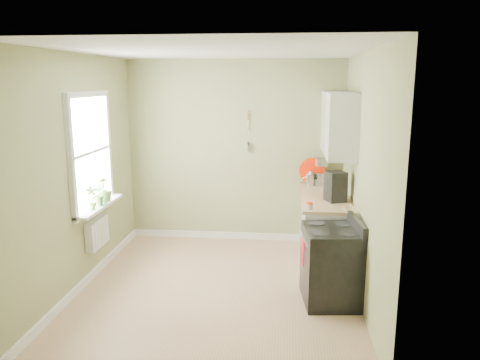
# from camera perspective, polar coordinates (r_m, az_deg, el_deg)

# --- Properties ---
(floor) EXTENTS (3.20, 3.60, 0.02)m
(floor) POSITION_cam_1_polar(r_m,az_deg,el_deg) (5.64, -2.70, -13.17)
(floor) COLOR #A8805D
(floor) RESTS_ON ground
(ceiling) EXTENTS (3.20, 3.60, 0.02)m
(ceiling) POSITION_cam_1_polar(r_m,az_deg,el_deg) (5.12, -3.01, 15.58)
(ceiling) COLOR white
(ceiling) RESTS_ON wall_back
(wall_back) EXTENTS (3.20, 0.02, 2.70)m
(wall_back) POSITION_cam_1_polar(r_m,az_deg,el_deg) (6.98, -0.62, 3.44)
(wall_back) COLOR #969A69
(wall_back) RESTS_ON floor
(wall_left) EXTENTS (0.02, 3.60, 2.70)m
(wall_left) POSITION_cam_1_polar(r_m,az_deg,el_deg) (5.68, -19.12, 0.79)
(wall_left) COLOR #969A69
(wall_left) RESTS_ON floor
(wall_right) EXTENTS (0.02, 3.60, 2.70)m
(wall_right) POSITION_cam_1_polar(r_m,az_deg,el_deg) (5.22, 14.90, 0.11)
(wall_right) COLOR #969A69
(wall_right) RESTS_ON floor
(base_cabinets) EXTENTS (0.60, 1.60, 0.87)m
(base_cabinets) POSITION_cam_1_polar(r_m,az_deg,el_deg) (6.38, 10.31, -6.04)
(base_cabinets) COLOR silver
(base_cabinets) RESTS_ON floor
(countertop) EXTENTS (0.64, 1.60, 0.04)m
(countertop) POSITION_cam_1_polar(r_m,az_deg,el_deg) (6.25, 10.38, -2.07)
(countertop) COLOR tan
(countertop) RESTS_ON base_cabinets
(upper_cabinets) EXTENTS (0.35, 1.40, 0.80)m
(upper_cabinets) POSITION_cam_1_polar(r_m,az_deg,el_deg) (6.21, 11.89, 6.76)
(upper_cabinets) COLOR silver
(upper_cabinets) RESTS_ON wall_right
(window) EXTENTS (0.06, 1.14, 1.44)m
(window) POSITION_cam_1_polar(r_m,az_deg,el_deg) (5.90, -17.81, 3.25)
(window) COLOR white
(window) RESTS_ON wall_left
(window_sill) EXTENTS (0.18, 1.14, 0.04)m
(window_sill) POSITION_cam_1_polar(r_m,az_deg,el_deg) (6.01, -16.76, -3.07)
(window_sill) COLOR white
(window_sill) RESTS_ON wall_left
(radiator) EXTENTS (0.12, 0.50, 0.35)m
(radiator) POSITION_cam_1_polar(r_m,az_deg,el_deg) (6.07, -17.02, -6.19)
(radiator) COLOR white
(radiator) RESTS_ON wall_left
(wall_utensils) EXTENTS (0.02, 0.14, 0.58)m
(wall_utensils) POSITION_cam_1_polar(r_m,az_deg,el_deg) (6.90, 1.00, 5.14)
(wall_utensils) COLOR tan
(wall_utensils) RESTS_ON wall_back
(stove) EXTENTS (0.67, 0.74, 0.95)m
(stove) POSITION_cam_1_polar(r_m,az_deg,el_deg) (5.28, 11.03, -10.09)
(stove) COLOR black
(stove) RESTS_ON floor
(stand_mixer) EXTENTS (0.27, 0.38, 0.42)m
(stand_mixer) POSITION_cam_1_polar(r_m,az_deg,el_deg) (6.93, 9.69, 1.02)
(stand_mixer) COLOR #B2B2B7
(stand_mixer) RESTS_ON countertop
(kettle) EXTENTS (0.21, 0.12, 0.21)m
(kettle) POSITION_cam_1_polar(r_m,az_deg,el_deg) (6.80, 8.57, 0.20)
(kettle) COLOR silver
(kettle) RESTS_ON countertop
(coffee_maker) EXTENTS (0.28, 0.30, 0.38)m
(coffee_maker) POSITION_cam_1_polar(r_m,az_deg,el_deg) (5.96, 11.53, -0.86)
(coffee_maker) COLOR black
(coffee_maker) RESTS_ON countertop
(red_tray) EXTENTS (0.39, 0.14, 0.38)m
(red_tray) POSITION_cam_1_polar(r_m,az_deg,el_deg) (6.90, 8.82, 1.11)
(red_tray) COLOR red
(red_tray) RESTS_ON countertop
(jar) EXTENTS (0.07, 0.07, 0.08)m
(jar) POSITION_cam_1_polar(r_m,az_deg,el_deg) (5.55, 8.48, -3.16)
(jar) COLOR #AB9A89
(jar) RESTS_ON countertop
(plant_a) EXTENTS (0.19, 0.18, 0.29)m
(plant_a) POSITION_cam_1_polar(r_m,az_deg,el_deg) (5.75, -17.66, -2.07)
(plant_a) COLOR #486E30
(plant_a) RESTS_ON window_sill
(plant_b) EXTENTS (0.19, 0.20, 0.28)m
(plant_b) POSITION_cam_1_polar(r_m,az_deg,el_deg) (5.94, -16.90, -1.68)
(plant_b) COLOR #486E30
(plant_b) RESTS_ON window_sill
(plant_c) EXTENTS (0.25, 0.25, 0.32)m
(plant_c) POSITION_cam_1_polar(r_m,az_deg,el_deg) (6.11, -16.21, -1.06)
(plant_c) COLOR #486E30
(plant_c) RESTS_ON window_sill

